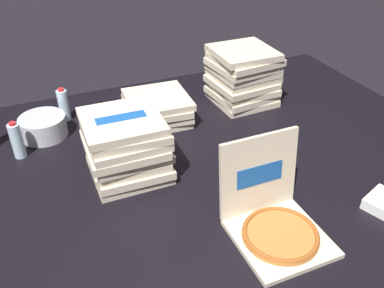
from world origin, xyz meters
TOP-DOWN VIEW (x-y plane):
  - ground_plane at (0.00, 0.00)m, footprint 3.20×2.40m
  - open_pizza_box at (0.19, -0.48)m, footprint 0.37×0.42m
  - pizza_stack_right_far at (0.66, 0.66)m, footprint 0.42×0.42m
  - pizza_stack_left_mid at (-0.27, 0.18)m, footprint 0.41×0.40m
  - pizza_stack_center_far at (0.05, 0.64)m, footprint 0.42×0.42m
  - ice_bucket at (-0.62, 0.72)m, footprint 0.27×0.27m
  - water_bottle_1 at (-0.48, 0.87)m, footprint 0.06×0.06m
  - water_bottle_2 at (-0.77, 0.55)m, footprint 0.06×0.06m

SIDE VIEW (x-z plane):
  - ground_plane at x=0.00m, z-range -0.02..0.00m
  - ice_bucket at x=-0.62m, z-range 0.00..0.12m
  - open_pizza_box at x=0.19m, z-range -0.12..0.27m
  - pizza_stack_center_far at x=0.05m, z-range 0.00..0.16m
  - water_bottle_1 at x=-0.48m, z-range -0.01..0.21m
  - water_bottle_2 at x=-0.77m, z-range -0.01..0.21m
  - pizza_stack_left_mid at x=-0.27m, z-range 0.00..0.33m
  - pizza_stack_right_far at x=0.66m, z-range 0.00..0.37m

